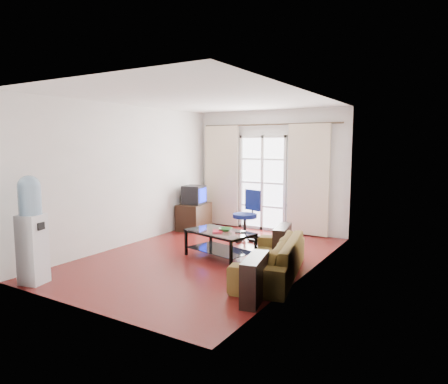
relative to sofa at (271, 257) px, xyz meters
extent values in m
plane|color=maroon|center=(-1.38, 0.33, -0.28)|extent=(5.20, 5.20, 0.00)
plane|color=white|center=(-1.38, 0.33, 2.42)|extent=(5.20, 5.20, 0.00)
cube|color=white|center=(-1.38, 2.93, 1.07)|extent=(3.60, 0.02, 2.70)
cube|color=white|center=(-1.38, -2.27, 1.07)|extent=(3.60, 0.02, 2.70)
cube|color=white|center=(-3.18, 0.33, 1.07)|extent=(0.02, 5.20, 2.70)
cube|color=white|center=(0.42, 0.33, 1.07)|extent=(0.02, 5.20, 2.70)
cube|color=white|center=(-1.53, 2.89, 0.79)|extent=(1.01, 0.02, 2.04)
cube|color=white|center=(-1.53, 2.87, 0.79)|extent=(1.16, 0.06, 2.15)
cylinder|color=#4C3F2D|center=(-1.38, 2.83, 2.10)|extent=(3.30, 0.04, 0.04)
cube|color=beige|center=(-2.58, 2.81, 0.92)|extent=(0.90, 0.07, 2.35)
cube|color=beige|center=(-0.43, 2.81, 0.92)|extent=(0.90, 0.07, 2.35)
cube|color=gray|center=(-0.58, 2.83, 0.05)|extent=(0.64, 0.12, 0.64)
imported|color=brown|center=(0.00, 0.00, 0.00)|extent=(2.27, 1.61, 0.57)
cube|color=silver|center=(-1.14, 0.42, 0.18)|extent=(1.28, 0.91, 0.01)
cube|color=black|center=(-1.14, 0.42, -0.14)|extent=(1.21, 0.84, 0.01)
cube|color=black|center=(-1.75, 0.25, -0.05)|extent=(0.05, 0.05, 0.46)
cube|color=black|center=(-0.68, 0.00, -0.05)|extent=(0.05, 0.05, 0.46)
cube|color=black|center=(-1.61, 0.84, -0.05)|extent=(0.05, 0.05, 0.46)
cube|color=black|center=(-0.54, 0.58, -0.05)|extent=(0.05, 0.05, 0.46)
imported|color=green|center=(-1.07, 0.47, 0.21)|extent=(0.31, 0.31, 0.05)
imported|color=#B2151C|center=(-1.21, 0.30, 0.20)|extent=(0.37, 0.37, 0.02)
cube|color=black|center=(-0.77, 0.48, 0.20)|extent=(0.18, 0.13, 0.02)
cube|color=black|center=(-2.88, 2.08, 0.01)|extent=(0.64, 0.87, 0.59)
cube|color=black|center=(-2.86, 2.06, 0.52)|extent=(0.49, 0.52, 0.42)
cube|color=#0C19E5|center=(-2.64, 2.10, 0.52)|extent=(0.07, 0.36, 0.31)
cube|color=black|center=(-3.04, 2.03, 0.52)|extent=(0.18, 0.33, 0.28)
cylinder|color=black|center=(-1.39, 1.77, -0.03)|extent=(0.06, 0.06, 0.51)
cylinder|color=navy|center=(-1.39, 1.77, 0.22)|extent=(0.49, 0.49, 0.08)
cube|color=navy|center=(-1.32, 1.98, 0.52)|extent=(0.40, 0.18, 0.43)
cube|color=silver|center=(-2.73, -2.02, 0.21)|extent=(0.38, 0.38, 0.99)
cylinder|color=#86AECF|center=(-2.73, -2.02, 0.90)|extent=(0.30, 0.30, 0.39)
sphere|color=#86AECF|center=(-2.73, -2.02, 1.10)|extent=(0.30, 0.30, 0.30)
cube|color=black|center=(-2.58, -1.98, 0.55)|extent=(0.07, 0.13, 0.10)
camera|label=1|loc=(2.38, -5.29, 1.68)|focal=32.00mm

